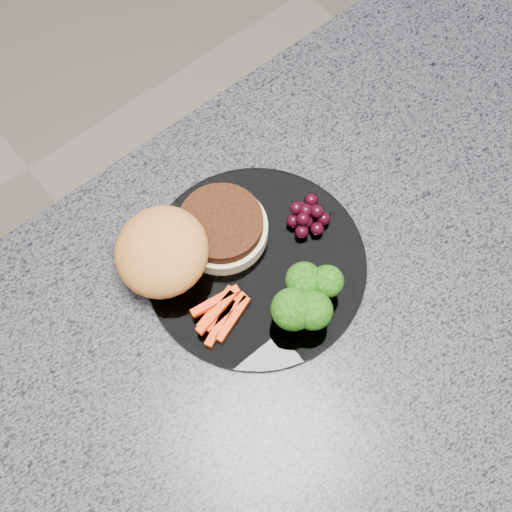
# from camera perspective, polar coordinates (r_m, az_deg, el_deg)

# --- Properties ---
(room) EXTENTS (4.02, 4.02, 2.70)m
(room) POSITION_cam_1_polar(r_m,az_deg,el_deg) (0.40, 2.32, 13.50)
(room) COLOR #A19487
(room) RESTS_ON ground
(island_cabinet) EXTENTS (1.20, 0.60, 0.86)m
(island_cabinet) POSITION_cam_1_polar(r_m,az_deg,el_deg) (1.26, 0.74, -13.03)
(island_cabinet) COLOR brown
(island_cabinet) RESTS_ON ground
(countertop) EXTENTS (1.20, 0.60, 0.04)m
(countertop) POSITION_cam_1_polar(r_m,az_deg,el_deg) (0.83, 1.11, -6.91)
(countertop) COLOR #4D4D57
(countertop) RESTS_ON island_cabinet
(plate) EXTENTS (0.26, 0.26, 0.01)m
(plate) POSITION_cam_1_polar(r_m,az_deg,el_deg) (0.84, 0.00, -0.65)
(plate) COLOR white
(plate) RESTS_ON countertop
(burger) EXTENTS (0.19, 0.12, 0.06)m
(burger) POSITION_cam_1_polar(r_m,az_deg,el_deg) (0.82, -5.81, 0.92)
(burger) COLOR beige
(burger) RESTS_ON plate
(carrot_sticks) EXTENTS (0.07, 0.05, 0.02)m
(carrot_sticks) POSITION_cam_1_polar(r_m,az_deg,el_deg) (0.80, -2.82, -4.55)
(carrot_sticks) COLOR #FF3804
(carrot_sticks) RESTS_ON plate
(broccoli) EXTENTS (0.09, 0.08, 0.06)m
(broccoli) POSITION_cam_1_polar(r_m,az_deg,el_deg) (0.78, 4.05, -3.42)
(broccoli) COLOR olive
(broccoli) RESTS_ON plate
(grape_bunch) EXTENTS (0.05, 0.05, 0.03)m
(grape_bunch) POSITION_cam_1_polar(r_m,az_deg,el_deg) (0.85, 4.14, 3.23)
(grape_bunch) COLOR black
(grape_bunch) RESTS_ON plate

